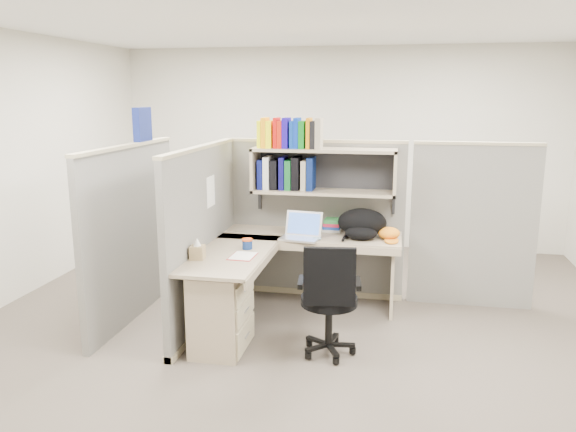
% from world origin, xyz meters
% --- Properties ---
extents(ground, '(6.00, 6.00, 0.00)m').
position_xyz_m(ground, '(0.00, 0.00, 0.00)').
color(ground, '#3C352E').
rests_on(ground, ground).
extents(room_shell, '(6.00, 6.00, 6.00)m').
position_xyz_m(room_shell, '(0.00, 0.00, 1.62)').
color(room_shell, beige).
rests_on(room_shell, ground).
extents(cubicle, '(3.79, 1.84, 1.95)m').
position_xyz_m(cubicle, '(-0.37, 0.45, 0.91)').
color(cubicle, slate).
rests_on(cubicle, ground).
extents(desk, '(1.74, 1.75, 0.73)m').
position_xyz_m(desk, '(-0.41, -0.29, 0.44)').
color(desk, gray).
rests_on(desk, ground).
extents(laptop, '(0.40, 0.40, 0.26)m').
position_xyz_m(laptop, '(-0.07, 0.37, 0.86)').
color(laptop, silver).
rests_on(laptop, desk).
extents(backpack, '(0.56, 0.50, 0.28)m').
position_xyz_m(backpack, '(0.49, 0.54, 0.87)').
color(backpack, black).
rests_on(backpack, desk).
extents(orange_cap, '(0.26, 0.28, 0.11)m').
position_xyz_m(orange_cap, '(0.75, 0.55, 0.79)').
color(orange_cap, orange).
rests_on(orange_cap, desk).
extents(snack_canister, '(0.09, 0.09, 0.09)m').
position_xyz_m(snack_canister, '(-0.47, -0.05, 0.78)').
color(snack_canister, navy).
rests_on(snack_canister, desk).
extents(tissue_box, '(0.12, 0.12, 0.18)m').
position_xyz_m(tissue_box, '(-0.80, -0.43, 0.82)').
color(tissue_box, tan).
rests_on(tissue_box, desk).
extents(mouse, '(0.09, 0.07, 0.03)m').
position_xyz_m(mouse, '(0.09, 0.37, 0.75)').
color(mouse, '#7C99B1').
rests_on(mouse, desk).
extents(paper_cup, '(0.08, 0.08, 0.09)m').
position_xyz_m(paper_cup, '(-0.08, 0.68, 0.78)').
color(paper_cup, white).
rests_on(paper_cup, desk).
extents(book_stack, '(0.18, 0.24, 0.12)m').
position_xyz_m(book_stack, '(0.18, 0.80, 0.79)').
color(book_stack, gray).
rests_on(book_stack, desk).
extents(loose_paper, '(0.20, 0.26, 0.00)m').
position_xyz_m(loose_paper, '(-0.45, -0.27, 0.73)').
color(loose_paper, silver).
rests_on(loose_paper, desk).
extents(task_chair, '(0.52, 0.48, 0.95)m').
position_xyz_m(task_chair, '(0.32, -0.51, 0.34)').
color(task_chair, black).
rests_on(task_chair, ground).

